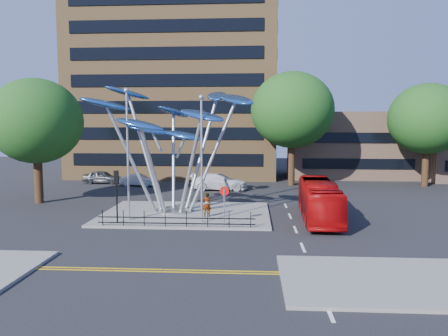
# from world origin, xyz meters

# --- Properties ---
(ground) EXTENTS (120.00, 120.00, 0.00)m
(ground) POSITION_xyz_m (0.00, 0.00, 0.00)
(ground) COLOR black
(ground) RESTS_ON ground
(traffic_island) EXTENTS (12.00, 9.00, 0.15)m
(traffic_island) POSITION_xyz_m (-1.00, 6.00, 0.07)
(traffic_island) COLOR slate
(traffic_island) RESTS_ON ground
(pavement_right) EXTENTS (12.00, 6.00, 0.15)m
(pavement_right) POSITION_xyz_m (11.00, -7.00, 0.07)
(pavement_right) COLOR slate
(pavement_right) RESTS_ON ground
(double_yellow_near) EXTENTS (40.00, 0.12, 0.01)m
(double_yellow_near) POSITION_xyz_m (0.00, -6.00, 0.01)
(double_yellow_near) COLOR gold
(double_yellow_near) RESTS_ON ground
(double_yellow_far) EXTENTS (40.00, 0.12, 0.01)m
(double_yellow_far) POSITION_xyz_m (0.00, -6.30, 0.01)
(double_yellow_far) COLOR gold
(double_yellow_far) RESTS_ON ground
(brick_tower) EXTENTS (25.00, 15.00, 30.00)m
(brick_tower) POSITION_xyz_m (-6.00, 32.00, 15.00)
(brick_tower) COLOR olive
(brick_tower) RESTS_ON ground
(low_building_near) EXTENTS (15.00, 8.00, 8.00)m
(low_building_near) POSITION_xyz_m (16.00, 30.00, 4.00)
(low_building_near) COLOR tan
(low_building_near) RESTS_ON ground
(tree_right) EXTENTS (8.80, 8.80, 12.11)m
(tree_right) POSITION_xyz_m (8.00, 22.00, 8.04)
(tree_right) COLOR black
(tree_right) RESTS_ON ground
(tree_left) EXTENTS (7.60, 7.60, 10.32)m
(tree_left) POSITION_xyz_m (-14.00, 10.00, 6.79)
(tree_left) COLOR black
(tree_left) RESTS_ON ground
(tree_far) EXTENTS (8.00, 8.00, 10.81)m
(tree_far) POSITION_xyz_m (22.00, 22.00, 7.11)
(tree_far) COLOR black
(tree_far) RESTS_ON ground
(leaf_sculpture) EXTENTS (12.72, 9.54, 9.51)m
(leaf_sculpture) POSITION_xyz_m (-2.07, 6.68, 6.87)
(leaf_sculpture) COLOR #9EA0A5
(leaf_sculpture) RESTS_ON traffic_island
(street_lamp_left) EXTENTS (0.36, 0.36, 8.80)m
(street_lamp_left) POSITION_xyz_m (-4.50, 3.50, 5.36)
(street_lamp_left) COLOR #9EA0A5
(street_lamp_left) RESTS_ON traffic_island
(street_lamp_right) EXTENTS (0.36, 0.36, 8.30)m
(street_lamp_right) POSITION_xyz_m (0.50, 3.00, 5.09)
(street_lamp_right) COLOR #9EA0A5
(street_lamp_right) RESTS_ON traffic_island
(traffic_light_island) EXTENTS (0.28, 0.18, 3.42)m
(traffic_light_island) POSITION_xyz_m (-5.00, 2.50, 2.61)
(traffic_light_island) COLOR black
(traffic_light_island) RESTS_ON traffic_island
(no_entry_sign_island) EXTENTS (0.60, 0.10, 2.45)m
(no_entry_sign_island) POSITION_xyz_m (2.00, 2.52, 1.82)
(no_entry_sign_island) COLOR #9EA0A5
(no_entry_sign_island) RESTS_ON traffic_island
(pedestrian_railing_front) EXTENTS (10.00, 0.06, 1.00)m
(pedestrian_railing_front) POSITION_xyz_m (-1.00, 1.70, 0.55)
(pedestrian_railing_front) COLOR black
(pedestrian_railing_front) RESTS_ON traffic_island
(red_bus) EXTENTS (2.71, 9.74, 2.69)m
(red_bus) POSITION_xyz_m (8.41, 5.12, 1.34)
(red_bus) COLOR #A40709
(red_bus) RESTS_ON ground
(pedestrian) EXTENTS (0.68, 0.52, 1.69)m
(pedestrian) POSITION_xyz_m (0.64, 4.74, 1.00)
(pedestrian) COLOR gray
(pedestrian) RESTS_ON traffic_island
(parked_car_left) EXTENTS (4.28, 1.92, 1.43)m
(parked_car_left) POSITION_xyz_m (-12.83, 22.13, 0.72)
(parked_car_left) COLOR #3D4145
(parked_car_left) RESTS_ON ground
(parked_car_mid) EXTENTS (4.01, 1.78, 1.28)m
(parked_car_mid) POSITION_xyz_m (-8.28, 20.37, 0.64)
(parked_car_mid) COLOR #B8BCC0
(parked_car_mid) RESTS_ON ground
(parked_car_right) EXTENTS (5.65, 2.32, 1.64)m
(parked_car_right) POSITION_xyz_m (0.48, 18.21, 0.82)
(parked_car_right) COLOR white
(parked_car_right) RESTS_ON ground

